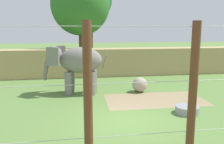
{
  "coord_description": "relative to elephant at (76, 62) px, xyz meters",
  "views": [
    {
      "loc": [
        -2.18,
        -9.55,
        3.94
      ],
      "look_at": [
        0.0,
        4.31,
        1.4
      ],
      "focal_mm": 38.19,
      "sensor_mm": 36.0,
      "label": 1
    }
  ],
  "objects": [
    {
      "name": "ground_plane",
      "position": [
        2.13,
        -4.98,
        -1.94
      ],
      "size": [
        120.0,
        120.0,
        0.0
      ],
      "primitive_type": "plane",
      "color": "#5B7F3D"
    },
    {
      "name": "dirt_patch",
      "position": [
        4.35,
        -2.12,
        -1.94
      ],
      "size": [
        5.6,
        3.1,
        0.01
      ],
      "primitive_type": "cube",
      "rotation": [
        0.0,
        0.0,
        -0.02
      ],
      "color": "#937F5B",
      "rests_on": "ground"
    },
    {
      "name": "embankment_wall",
      "position": [
        2.13,
        5.54,
        -0.79
      ],
      "size": [
        36.0,
        1.8,
        2.3
      ],
      "primitive_type": "cube",
      "color": "tan",
      "rests_on": "ground"
    },
    {
      "name": "elephant",
      "position": [
        0.0,
        0.0,
        0.0
      ],
      "size": [
        3.91,
        2.0,
        2.93
      ],
      "color": "gray",
      "rests_on": "ground"
    },
    {
      "name": "enrichment_ball",
      "position": [
        3.96,
        -0.31,
        -1.47
      ],
      "size": [
        0.94,
        0.94,
        0.94
      ],
      "primitive_type": "sphere",
      "color": "tan",
      "rests_on": "ground"
    },
    {
      "name": "cable_fence",
      "position": [
        2.01,
        -7.91,
        0.15
      ],
      "size": [
        10.67,
        0.26,
        4.18
      ],
      "color": "brown",
      "rests_on": "ground"
    },
    {
      "name": "water_tub",
      "position": [
        5.14,
        -4.46,
        -1.76
      ],
      "size": [
        1.1,
        1.1,
        0.35
      ],
      "color": "gray",
      "rests_on": "ground"
    },
    {
      "name": "tree_far_left",
      "position": [
        0.59,
        8.43,
        4.23
      ],
      "size": [
        5.45,
        5.45,
        9.05
      ],
      "color": "brown",
      "rests_on": "ground"
    }
  ]
}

